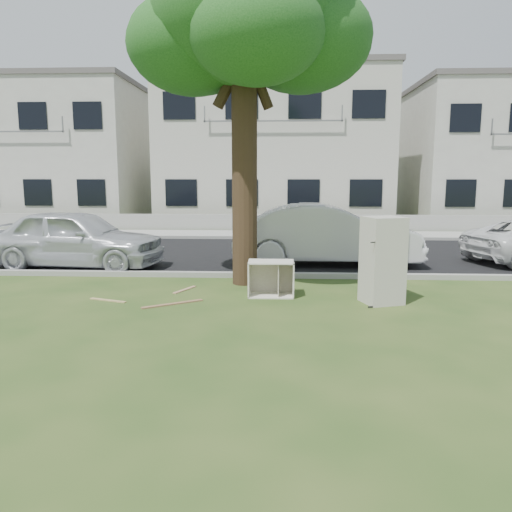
{
  "coord_description": "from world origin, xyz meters",
  "views": [
    {
      "loc": [
        0.39,
        -8.96,
        2.35
      ],
      "look_at": [
        -0.09,
        0.6,
        0.81
      ],
      "focal_mm": 35.0,
      "sensor_mm": 36.0,
      "label": 1
    }
  ],
  "objects_px": {
    "car_center": "(327,235)",
    "car_left": "(76,238)",
    "cabinet": "(271,279)",
    "fridge": "(383,260)"
  },
  "relations": [
    {
      "from": "fridge",
      "to": "cabinet",
      "type": "bearing_deg",
      "value": 149.76
    },
    {
      "from": "car_left",
      "to": "cabinet",
      "type": "bearing_deg",
      "value": -113.07
    },
    {
      "from": "cabinet",
      "to": "car_left",
      "type": "height_order",
      "value": "car_left"
    },
    {
      "from": "cabinet",
      "to": "car_center",
      "type": "distance_m",
      "value": 3.91
    },
    {
      "from": "car_center",
      "to": "fridge",
      "type": "bearing_deg",
      "value": -169.95
    },
    {
      "from": "car_center",
      "to": "car_left",
      "type": "distance_m",
      "value": 6.54
    },
    {
      "from": "cabinet",
      "to": "car_left",
      "type": "xyz_separation_m",
      "value": [
        -5.09,
        2.84,
        0.41
      ]
    },
    {
      "from": "car_left",
      "to": "fridge",
      "type": "bearing_deg",
      "value": -108.46
    },
    {
      "from": "car_center",
      "to": "car_left",
      "type": "height_order",
      "value": "car_center"
    },
    {
      "from": "fridge",
      "to": "car_center",
      "type": "relative_size",
      "value": 0.33
    }
  ]
}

